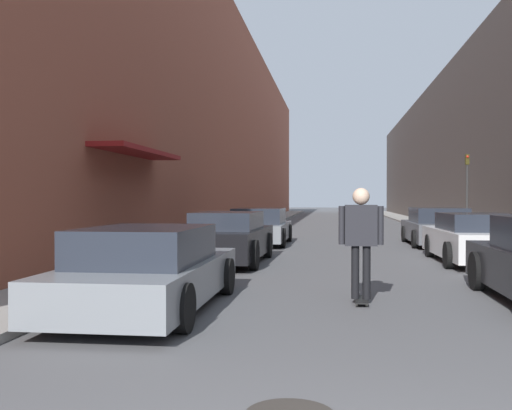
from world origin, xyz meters
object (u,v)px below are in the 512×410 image
(parked_car_right_1, at_px, (476,239))
(parked_car_right_2, at_px, (437,227))
(skateboarder, at_px, (361,232))
(traffic_light, at_px, (467,185))
(parked_car_left_0, at_px, (149,270))
(parked_car_left_2, at_px, (260,227))
(parked_car_left_1, at_px, (229,238))

(parked_car_right_1, height_order, parked_car_right_2, parked_car_right_2)
(skateboarder, relative_size, traffic_light, 0.53)
(skateboarder, height_order, traffic_light, traffic_light)
(parked_car_right_2, bearing_deg, parked_car_left_0, -116.68)
(parked_car_left_2, height_order, traffic_light, traffic_light)
(parked_car_left_0, distance_m, skateboarder, 3.34)
(parked_car_left_1, relative_size, parked_car_right_1, 1.03)
(parked_car_left_1, bearing_deg, parked_car_right_2, 45.54)
(parked_car_right_2, relative_size, skateboarder, 2.49)
(parked_car_left_0, bearing_deg, parked_car_right_1, 47.98)
(parked_car_left_2, bearing_deg, parked_car_left_1, -90.18)
(parked_car_right_2, distance_m, traffic_light, 5.46)
(parked_car_left_1, distance_m, traffic_light, 14.08)
(parked_car_left_1, xyz_separation_m, parked_car_left_2, (0.02, 5.97, -0.02))
(parked_car_left_0, distance_m, parked_car_left_1, 6.23)
(parked_car_left_2, bearing_deg, parked_car_right_1, -39.30)
(parked_car_left_1, distance_m, parked_car_right_2, 9.00)
(parked_car_left_0, bearing_deg, traffic_light, 64.18)
(parked_car_left_1, height_order, parked_car_left_2, parked_car_left_1)
(parked_car_left_2, bearing_deg, parked_car_right_2, 4.13)
(parked_car_left_2, relative_size, traffic_light, 1.31)
(traffic_light, bearing_deg, parked_car_right_2, -113.46)
(parked_car_left_0, bearing_deg, parked_car_right_2, 63.32)
(parked_car_right_1, bearing_deg, traffic_light, 78.69)
(traffic_light, bearing_deg, parked_car_left_1, -126.79)
(parked_car_right_2, height_order, skateboarder, skateboarder)
(parked_car_left_1, height_order, traffic_light, traffic_light)
(parked_car_left_0, xyz_separation_m, skateboarder, (3.16, 0.95, 0.53))
(parked_car_right_1, distance_m, traffic_light, 10.71)
(parked_car_left_0, relative_size, parked_car_right_1, 1.05)
(traffic_light, bearing_deg, parked_car_right_1, -101.31)
(parked_car_left_1, relative_size, parked_car_left_2, 1.02)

